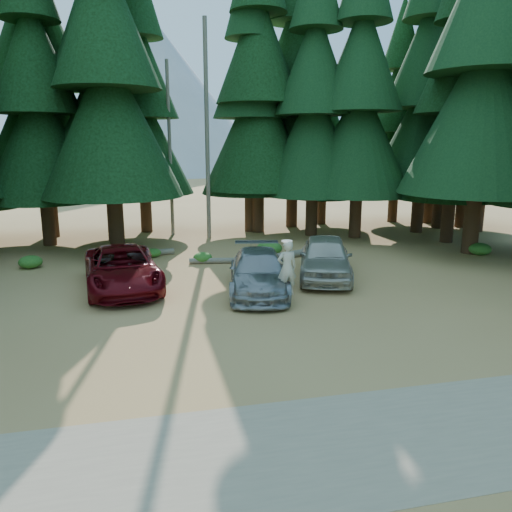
% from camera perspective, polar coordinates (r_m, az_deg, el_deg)
% --- Properties ---
extents(ground, '(160.00, 160.00, 0.00)m').
position_cam_1_polar(ground, '(15.35, -1.20, -7.81)').
color(ground, '#AC7E49').
rests_on(ground, ground).
extents(gravel_strip, '(26.00, 3.50, 0.01)m').
position_cam_1_polar(gravel_strip, '(9.73, 7.05, -20.98)').
color(gravel_strip, tan).
rests_on(gravel_strip, ground).
extents(forest_belt_north, '(36.00, 7.00, 22.00)m').
position_cam_1_polar(forest_belt_north, '(29.71, -7.03, 2.23)').
color(forest_belt_north, black).
rests_on(forest_belt_north, ground).
extents(snag_front, '(0.24, 0.24, 12.00)m').
position_cam_1_polar(snag_front, '(28.82, -5.62, 13.93)').
color(snag_front, slate).
rests_on(snag_front, ground).
extents(snag_back, '(0.20, 0.20, 10.00)m').
position_cam_1_polar(snag_back, '(30.13, -9.81, 11.85)').
color(snag_back, slate).
rests_on(snag_back, ground).
extents(mountain_peak, '(48.00, 50.00, 28.00)m').
position_cam_1_polar(mountain_peak, '(102.57, -13.13, 16.56)').
color(mountain_peak, '#96999F').
rests_on(mountain_peak, ground).
extents(red_pickup, '(3.26, 5.94, 1.58)m').
position_cam_1_polar(red_pickup, '(19.43, -15.03, -1.38)').
color(red_pickup, '#5E080E').
rests_on(red_pickup, ground).
extents(silver_minivan_center, '(3.07, 5.49, 1.50)m').
position_cam_1_polar(silver_minivan_center, '(18.41, 0.29, -1.83)').
color(silver_minivan_center, '#95989C').
rests_on(silver_minivan_center, ground).
extents(silver_minivan_right, '(3.56, 5.45, 1.73)m').
position_cam_1_polar(silver_minivan_right, '(20.45, 7.93, -0.15)').
color(silver_minivan_right, '#BDB5A8').
rests_on(silver_minivan_right, ground).
extents(frisbee_player, '(0.72, 0.50, 1.87)m').
position_cam_1_polar(frisbee_player, '(16.77, 3.56, -1.34)').
color(frisbee_player, beige).
rests_on(frisbee_player, ground).
extents(log_left, '(4.18, 0.98, 0.30)m').
position_cam_1_polar(log_left, '(24.78, -14.10, 0.17)').
color(log_left, slate).
rests_on(log_left, ground).
extents(log_mid, '(3.16, 0.76, 0.26)m').
position_cam_1_polar(log_mid, '(22.91, -3.70, -0.53)').
color(log_mid, slate).
rests_on(log_mid, ground).
extents(log_right, '(5.06, 2.43, 0.34)m').
position_cam_1_polar(log_right, '(23.92, 3.88, 0.14)').
color(log_right, slate).
rests_on(log_right, ground).
extents(shrub_far_left, '(1.01, 1.01, 0.55)m').
position_cam_1_polar(shrub_far_left, '(24.16, -24.38, -0.61)').
color(shrub_far_left, '#1F601D').
rests_on(shrub_far_left, ground).
extents(shrub_left, '(0.76, 0.76, 0.42)m').
position_cam_1_polar(shrub_left, '(24.63, -11.66, 0.36)').
color(shrub_left, '#1F601D').
rests_on(shrub_left, ground).
extents(shrub_center_left, '(1.12, 1.12, 0.61)m').
position_cam_1_polar(shrub_center_left, '(21.32, -15.72, -1.52)').
color(shrub_center_left, '#1F601D').
rests_on(shrub_center_left, ground).
extents(shrub_center_right, '(0.87, 0.87, 0.48)m').
position_cam_1_polar(shrub_center_right, '(23.14, -6.12, -0.16)').
color(shrub_center_right, '#1F601D').
rests_on(shrub_center_right, ground).
extents(shrub_right, '(1.08, 1.08, 0.59)m').
position_cam_1_polar(shrub_right, '(23.07, 7.56, -0.10)').
color(shrub_right, '#1F601D').
rests_on(shrub_right, ground).
extents(shrub_far_right, '(1.27, 1.27, 0.70)m').
position_cam_1_polar(shrub_far_right, '(24.52, 1.53, 0.90)').
color(shrub_far_right, '#1F601D').
rests_on(shrub_far_right, ground).
extents(shrub_edge_east, '(1.09, 1.09, 0.60)m').
position_cam_1_polar(shrub_edge_east, '(26.93, 24.22, 0.74)').
color(shrub_edge_east, '#1F601D').
rests_on(shrub_edge_east, ground).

